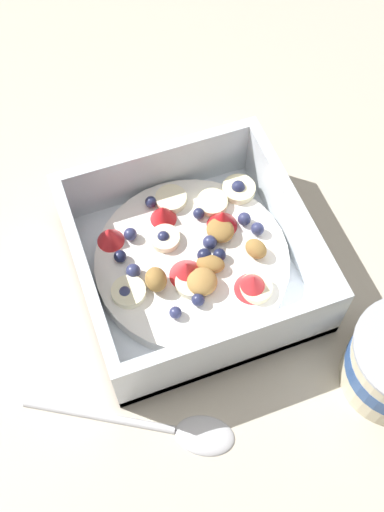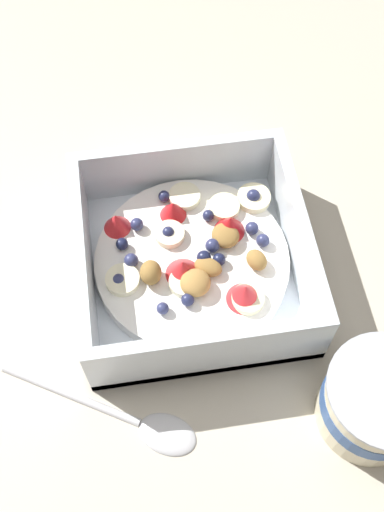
# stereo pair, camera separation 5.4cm
# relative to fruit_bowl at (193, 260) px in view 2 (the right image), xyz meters

# --- Properties ---
(ground_plane) EXTENTS (2.40, 2.40, 0.00)m
(ground_plane) POSITION_rel_fruit_bowl_xyz_m (0.01, -0.01, -0.02)
(ground_plane) COLOR beige
(fruit_bowl) EXTENTS (0.19, 0.19, 0.07)m
(fruit_bowl) POSITION_rel_fruit_bowl_xyz_m (0.00, 0.00, 0.00)
(fruit_bowl) COLOR white
(fruit_bowl) RESTS_ON ground
(spoon) EXTENTS (0.10, 0.16, 0.01)m
(spoon) POSITION_rel_fruit_bowl_xyz_m (0.13, -0.06, -0.02)
(spoon) COLOR silver
(spoon) RESTS_ON ground
(yogurt_cup) EXTENTS (0.09, 0.09, 0.07)m
(yogurt_cup) POSITION_rel_fruit_bowl_xyz_m (0.15, 0.12, 0.01)
(yogurt_cup) COLOR beige
(yogurt_cup) RESTS_ON ground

